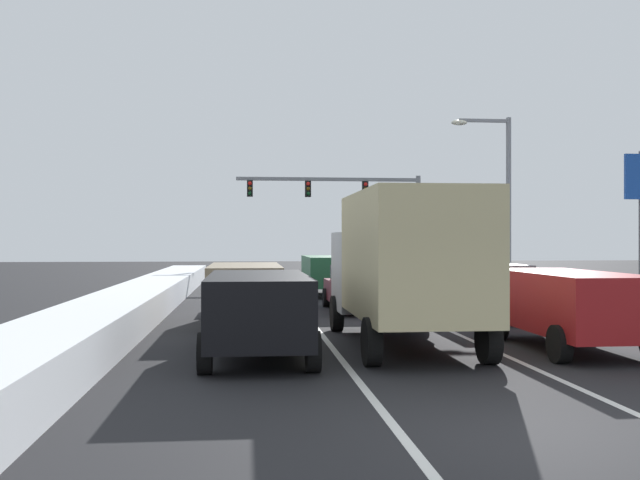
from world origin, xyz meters
The scene contains 16 objects.
ground_plane centered at (0.00, 13.84, 0.00)m, with size 120.00×120.00×0.00m, color black.
lane_stripe_between_right_lane_and_center_lane centered at (1.70, 17.30, 0.00)m, with size 0.14×38.06×0.01m, color silver.
lane_stripe_between_center_lane_and_left_lane centered at (-1.70, 17.30, 0.00)m, with size 0.14×38.06×0.01m, color silver.
snow_bank_right_shoulder centered at (7.00, 17.30, 0.45)m, with size 1.21×38.06×0.90m, color white.
snow_bank_left_shoulder centered at (-7.00, 17.30, 0.42)m, with size 1.95×38.06×0.85m, color white.
suv_red_right_lane_nearest centered at (3.36, 6.74, 1.02)m, with size 2.16×4.90×1.67m.
suv_gray_right_lane_second centered at (3.28, 13.21, 1.02)m, with size 2.16×4.90×1.67m.
sedan_charcoal_right_lane_third centered at (3.19, 20.30, 0.76)m, with size 2.00×4.50×1.51m.
box_truck_center_lane_nearest centered at (-0.11, 7.49, 1.90)m, with size 2.53×7.20×3.36m.
sedan_maroon_center_lane_second centered at (0.12, 15.76, 0.76)m, with size 2.00×4.50×1.51m.
suv_green_center_lane_third centered at (-0.10, 22.79, 1.02)m, with size 2.16×4.90×1.67m.
suv_black_left_lane_nearest centered at (-3.34, 6.23, 1.02)m, with size 2.16×4.90×1.67m.
suv_tan_left_lane_second centered at (-3.62, 12.15, 1.02)m, with size 2.16×4.90×1.67m.
sedan_navy_left_lane_third centered at (-3.32, 17.90, 0.76)m, with size 2.00×4.50×1.51m.
traffic_light_gantry centered at (2.77, 34.59, 4.74)m, with size 10.94×0.47×6.20m.
street_lamp_right_mid centered at (7.37, 22.49, 4.64)m, with size 2.66×0.36×7.69m.
Camera 1 is at (-3.55, -8.53, 2.36)m, focal length 41.41 mm.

